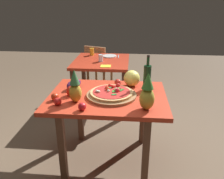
% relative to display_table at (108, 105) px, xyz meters
% --- Properties ---
extents(ground_plane, '(10.00, 10.00, 0.00)m').
position_rel_display_table_xyz_m(ground_plane, '(0.00, 0.00, -0.67)').
color(ground_plane, brown).
extents(display_table, '(1.14, 0.85, 0.77)m').
position_rel_display_table_xyz_m(display_table, '(0.00, 0.00, 0.00)').
color(display_table, brown).
rests_on(display_table, ground_plane).
extents(background_table, '(0.81, 0.90, 0.77)m').
position_rel_display_table_xyz_m(background_table, '(-0.23, 1.30, -0.02)').
color(background_table, brown).
rests_on(background_table, ground_plane).
extents(dining_chair, '(0.51, 0.51, 0.85)m').
position_rel_display_table_xyz_m(dining_chair, '(-0.39, 1.98, -0.18)').
color(dining_chair, '#986A43').
rests_on(dining_chair, ground_plane).
extents(pizza_board, '(0.48, 0.48, 0.02)m').
position_rel_display_table_xyz_m(pizza_board, '(0.04, -0.03, 0.11)').
color(pizza_board, '#986A43').
rests_on(pizza_board, display_table).
extents(pizza, '(0.41, 0.41, 0.06)m').
position_rel_display_table_xyz_m(pizza, '(0.04, -0.02, 0.14)').
color(pizza, tan).
rests_on(pizza, pizza_board).
extents(wine_bottle, '(0.08, 0.08, 0.36)m').
position_rel_display_table_xyz_m(wine_bottle, '(0.38, 0.17, 0.24)').
color(wine_bottle, '#113219').
rests_on(wine_bottle, display_table).
extents(pineapple_left, '(0.13, 0.13, 0.33)m').
position_rel_display_table_xyz_m(pineapple_left, '(0.36, -0.27, 0.25)').
color(pineapple_left, '#AD9832').
rests_on(pineapple_left, display_table).
extents(pineapple_right, '(0.11, 0.11, 0.31)m').
position_rel_display_table_xyz_m(pineapple_right, '(-0.27, -0.17, 0.24)').
color(pineapple_right, '#B38D29').
rests_on(pineapple_right, display_table).
extents(melon, '(0.17, 0.17, 0.17)m').
position_rel_display_table_xyz_m(melon, '(0.23, 0.27, 0.19)').
color(melon, '#EFDE5F').
rests_on(melon, display_table).
extents(bell_pepper, '(0.09, 0.09, 0.10)m').
position_rel_display_table_xyz_m(bell_pepper, '(-0.35, -0.04, 0.15)').
color(bell_pepper, red).
rests_on(bell_pepper, display_table).
extents(eggplant, '(0.17, 0.22, 0.09)m').
position_rel_display_table_xyz_m(eggplant, '(-0.37, 0.15, 0.15)').
color(eggplant, '#491D50').
rests_on(eggplant, display_table).
extents(tomato_at_corner, '(0.07, 0.07, 0.07)m').
position_rel_display_table_xyz_m(tomato_at_corner, '(-0.18, -0.34, 0.14)').
color(tomato_at_corner, red).
rests_on(tomato_at_corner, display_table).
extents(tomato_near_board, '(0.07, 0.07, 0.07)m').
position_rel_display_table_xyz_m(tomato_near_board, '(0.08, 0.27, 0.14)').
color(tomato_near_board, red).
rests_on(tomato_near_board, display_table).
extents(tomato_by_bottle, '(0.07, 0.07, 0.07)m').
position_rel_display_table_xyz_m(tomato_by_bottle, '(-0.41, -0.26, 0.14)').
color(tomato_by_bottle, red).
rests_on(tomato_by_bottle, display_table).
extents(tomato_beside_pepper, '(0.07, 0.07, 0.07)m').
position_rel_display_table_xyz_m(tomato_beside_pepper, '(-0.47, -0.16, 0.14)').
color(tomato_beside_pepper, red).
rests_on(tomato_beside_pepper, display_table).
extents(drinking_glass_juice, '(0.07, 0.07, 0.11)m').
position_rel_display_table_xyz_m(drinking_glass_juice, '(-0.42, 1.60, 0.16)').
color(drinking_glass_juice, gold).
rests_on(drinking_glass_juice, background_table).
extents(drinking_glass_water, '(0.06, 0.06, 0.10)m').
position_rel_display_table_xyz_m(drinking_glass_water, '(-0.23, 1.23, 0.15)').
color(drinking_glass_water, silver).
rests_on(drinking_glass_water, background_table).
extents(dinner_plate, '(0.22, 0.22, 0.02)m').
position_rel_display_table_xyz_m(dinner_plate, '(-0.13, 1.53, 0.11)').
color(dinner_plate, white).
rests_on(dinner_plate, background_table).
extents(fork_utensil, '(0.03, 0.18, 0.01)m').
position_rel_display_table_xyz_m(fork_utensil, '(-0.27, 1.53, 0.11)').
color(fork_utensil, silver).
rests_on(fork_utensil, background_table).
extents(knife_utensil, '(0.03, 0.18, 0.01)m').
position_rel_display_table_xyz_m(knife_utensil, '(0.01, 1.53, 0.11)').
color(knife_utensil, silver).
rests_on(knife_utensil, background_table).
extents(napkin_folded, '(0.15, 0.13, 0.01)m').
position_rel_display_table_xyz_m(napkin_folded, '(-0.13, 0.98, 0.11)').
color(napkin_folded, yellow).
rests_on(napkin_folded, background_table).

